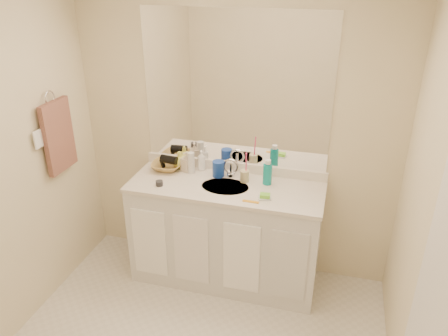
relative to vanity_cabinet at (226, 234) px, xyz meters
name	(u,v)px	position (x,y,z in m)	size (l,w,h in m)	color
wall_back	(235,134)	(0.00, 0.28, 0.77)	(2.60, 0.02, 2.40)	beige
wall_right	(435,257)	(1.30, -1.02, 0.77)	(0.02, 2.60, 2.40)	beige
vanity_cabinet	(226,234)	(0.00, 0.00, 0.00)	(1.50, 0.55, 0.85)	silver
countertop	(226,187)	(0.00, 0.00, 0.44)	(1.52, 0.57, 0.03)	silver
backsplash	(234,167)	(0.00, 0.26, 0.50)	(1.52, 0.03, 0.08)	white
sink_basin	(225,188)	(0.00, -0.02, 0.44)	(0.37, 0.37, 0.02)	#BAADA2
faucet	(231,170)	(0.00, 0.16, 0.51)	(0.02, 0.02, 0.11)	silver
mirror	(235,90)	(0.00, 0.27, 1.14)	(1.48, 0.01, 1.20)	white
blue_mug	(218,169)	(-0.10, 0.14, 0.52)	(0.10, 0.10, 0.13)	#173DA4
tan_cup	(245,176)	(0.13, 0.10, 0.50)	(0.07, 0.07, 0.09)	#C9BE8D
toothbrush	(246,164)	(0.14, 0.10, 0.60)	(0.01, 0.01, 0.20)	#FF437E
mouthwash_bottle	(267,174)	(0.31, 0.11, 0.54)	(0.07, 0.07, 0.16)	#0B8B8C
soap_dish	(265,198)	(0.33, -0.13, 0.46)	(0.09, 0.07, 0.01)	silver
green_soap	(265,196)	(0.33, -0.13, 0.48)	(0.07, 0.05, 0.03)	#77D634
orange_comb	(251,202)	(0.24, -0.20, 0.46)	(0.12, 0.03, 0.01)	orange
dark_jar	(159,183)	(-0.49, -0.14, 0.47)	(0.06, 0.06, 0.04)	#27272C
extra_white_bottle	(191,163)	(-0.33, 0.14, 0.54)	(0.06, 0.06, 0.18)	silver
soap_bottle_white	(201,160)	(-0.27, 0.22, 0.54)	(0.07, 0.07, 0.17)	white
soap_bottle_cream	(187,162)	(-0.38, 0.16, 0.54)	(0.08, 0.08, 0.17)	beige
soap_bottle_yellow	(180,160)	(-0.46, 0.21, 0.53)	(0.11, 0.11, 0.14)	#EAE95B
wicker_basket	(167,166)	(-0.55, 0.15, 0.49)	(0.25, 0.25, 0.06)	#A17E41
hair_dryer	(169,160)	(-0.53, 0.15, 0.54)	(0.07, 0.07, 0.14)	black
towel_ring	(50,98)	(-1.27, -0.25, 1.12)	(0.11, 0.11, 0.01)	silver
hand_towel	(59,136)	(-1.25, -0.25, 0.82)	(0.04, 0.32, 0.55)	brown
switch_plate	(38,139)	(-1.27, -0.45, 0.88)	(0.01, 0.09, 0.13)	white
door	(434,336)	(1.29, -1.32, 0.57)	(0.02, 0.82, 2.00)	white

